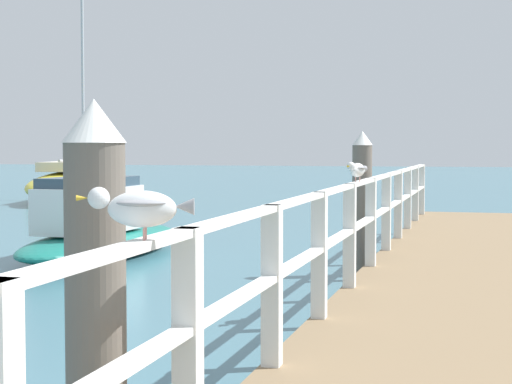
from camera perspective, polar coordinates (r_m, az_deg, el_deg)
name	(u,v)px	position (r m, az deg, el deg)	size (l,w,h in m)	color
pier_deck	(473,299)	(9.67, 14.05, -6.82)	(2.58, 19.58, 0.41)	#846B4C
pier_railing	(361,217)	(9.66, 6.91, -1.65)	(0.12, 18.10, 1.05)	silver
dock_piling_near	(96,322)	(4.09, -10.47, -8.36)	(0.29, 0.29, 2.06)	#6B6056
dock_piling_far	(362,203)	(12.43, 6.97, -0.71)	(0.29, 0.29, 2.06)	#6B6056
seagull_foreground	(140,207)	(3.54, -7.61, -0.97)	(0.47, 0.23, 0.21)	white
seagull_background	(357,169)	(9.31, 6.65, 1.50)	(0.22, 0.47, 0.21)	white
boat_1	(80,184)	(30.12, -11.46, 0.55)	(4.24, 8.52, 10.38)	gold
boat_3	(99,230)	(14.74, -10.28, -2.48)	(1.79, 4.91, 1.34)	#197266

